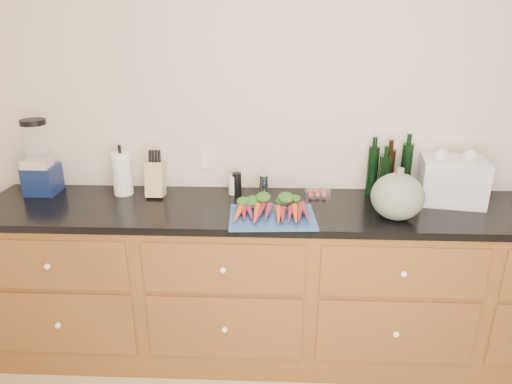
{
  "coord_description": "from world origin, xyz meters",
  "views": [
    {
      "loc": [
        -0.2,
        -1.02,
        1.89
      ],
      "look_at": [
        -0.29,
        1.2,
        1.06
      ],
      "focal_mm": 32.0,
      "sensor_mm": 36.0,
      "label": 1
    }
  ],
  "objects_px": {
    "squash": "(397,196)",
    "paper_towel": "(122,174)",
    "cutting_board": "(272,217)",
    "tomato_box": "(317,191)",
    "knife_block": "(155,179)",
    "blender_appliance": "(39,162)",
    "carrots": "(272,209)"
  },
  "relations": [
    {
      "from": "carrots",
      "to": "paper_towel",
      "type": "height_order",
      "value": "paper_towel"
    },
    {
      "from": "carrots",
      "to": "paper_towel",
      "type": "distance_m",
      "value": 0.92
    },
    {
      "from": "paper_towel",
      "to": "tomato_box",
      "type": "relative_size",
      "value": 1.75
    },
    {
      "from": "squash",
      "to": "tomato_box",
      "type": "distance_m",
      "value": 0.49
    },
    {
      "from": "carrots",
      "to": "knife_block",
      "type": "height_order",
      "value": "knife_block"
    },
    {
      "from": "paper_towel",
      "to": "knife_block",
      "type": "relative_size",
      "value": 1.25
    },
    {
      "from": "tomato_box",
      "to": "knife_block",
      "type": "bearing_deg",
      "value": -178.16
    },
    {
      "from": "carrots",
      "to": "blender_appliance",
      "type": "relative_size",
      "value": 0.89
    },
    {
      "from": "cutting_board",
      "to": "squash",
      "type": "bearing_deg",
      "value": 2.36
    },
    {
      "from": "squash",
      "to": "paper_towel",
      "type": "relative_size",
      "value": 1.07
    },
    {
      "from": "cutting_board",
      "to": "tomato_box",
      "type": "xyz_separation_m",
      "value": [
        0.26,
        0.33,
        0.03
      ]
    },
    {
      "from": "cutting_board",
      "to": "blender_appliance",
      "type": "relative_size",
      "value": 1.0
    },
    {
      "from": "cutting_board",
      "to": "knife_block",
      "type": "bearing_deg",
      "value": 156.09
    },
    {
      "from": "cutting_board",
      "to": "paper_towel",
      "type": "relative_size",
      "value": 1.76
    },
    {
      "from": "blender_appliance",
      "to": "tomato_box",
      "type": "xyz_separation_m",
      "value": [
        1.61,
        0.01,
        -0.16
      ]
    },
    {
      "from": "blender_appliance",
      "to": "knife_block",
      "type": "bearing_deg",
      "value": -1.49
    },
    {
      "from": "cutting_board",
      "to": "squash",
      "type": "distance_m",
      "value": 0.64
    },
    {
      "from": "blender_appliance",
      "to": "squash",
      "type": "bearing_deg",
      "value": -8.35
    },
    {
      "from": "squash",
      "to": "paper_towel",
      "type": "xyz_separation_m",
      "value": [
        -1.51,
        0.29,
        0.0
      ]
    },
    {
      "from": "squash",
      "to": "tomato_box",
      "type": "bearing_deg",
      "value": 141.06
    },
    {
      "from": "carrots",
      "to": "blender_appliance",
      "type": "bearing_deg",
      "value": 168.31
    },
    {
      "from": "tomato_box",
      "to": "paper_towel",
      "type": "bearing_deg",
      "value": -179.49
    },
    {
      "from": "paper_towel",
      "to": "knife_block",
      "type": "xyz_separation_m",
      "value": [
        0.2,
        -0.02,
        -0.02
      ]
    },
    {
      "from": "paper_towel",
      "to": "knife_block",
      "type": "height_order",
      "value": "paper_towel"
    },
    {
      "from": "carrots",
      "to": "knife_block",
      "type": "relative_size",
      "value": 1.96
    },
    {
      "from": "blender_appliance",
      "to": "tomato_box",
      "type": "bearing_deg",
      "value": 0.44
    },
    {
      "from": "blender_appliance",
      "to": "tomato_box",
      "type": "distance_m",
      "value": 1.62
    },
    {
      "from": "cutting_board",
      "to": "knife_block",
      "type": "distance_m",
      "value": 0.75
    },
    {
      "from": "cutting_board",
      "to": "squash",
      "type": "xyz_separation_m",
      "value": [
        0.63,
        0.03,
        0.11
      ]
    },
    {
      "from": "carrots",
      "to": "knife_block",
      "type": "distance_m",
      "value": 0.73
    },
    {
      "from": "cutting_board",
      "to": "squash",
      "type": "relative_size",
      "value": 1.65
    },
    {
      "from": "paper_towel",
      "to": "tomato_box",
      "type": "xyz_separation_m",
      "value": [
        1.13,
        0.01,
        -0.09
      ]
    }
  ]
}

